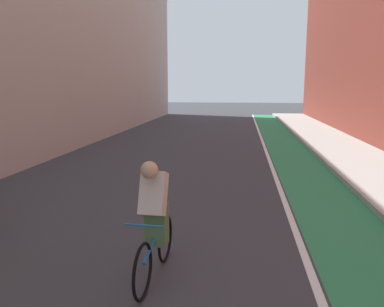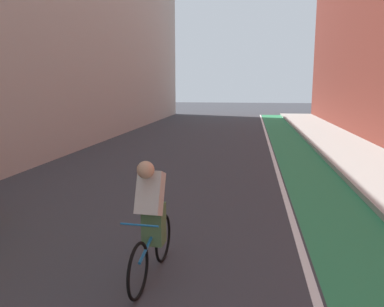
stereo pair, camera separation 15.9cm
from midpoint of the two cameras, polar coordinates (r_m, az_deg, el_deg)
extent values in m
plane|color=#38383D|center=(11.41, -2.34, -3.02)|extent=(96.01, 96.01, 0.00)
cube|color=#2D8451|center=(13.34, 14.87, -1.45)|extent=(1.60, 43.64, 0.00)
cube|color=white|center=(13.24, 11.01, -1.37)|extent=(0.12, 43.64, 0.00)
cube|color=#A8A59E|center=(13.77, 23.54, -1.31)|extent=(2.58, 43.64, 0.14)
torus|color=black|center=(4.94, -8.15, -16.64)|extent=(0.09, 0.70, 0.70)
torus|color=black|center=(5.85, -4.72, -12.20)|extent=(0.09, 0.70, 0.70)
cylinder|color=#1966A5|center=(5.30, -6.32, -12.07)|extent=(0.10, 0.96, 0.33)
cylinder|color=#1966A5|center=(5.44, -5.75, -10.59)|extent=(0.04, 0.12, 0.55)
cylinder|color=#1966A5|center=(4.79, -8.00, -10.33)|extent=(0.48, 0.06, 0.02)
cube|color=#4C7247|center=(5.34, -6.01, -10.17)|extent=(0.30, 0.26, 0.56)
cube|color=beige|center=(5.09, -6.53, -5.78)|extent=(0.35, 0.42, 0.60)
sphere|color=tan|center=(4.86, -7.16, -2.40)|extent=(0.22, 0.22, 0.22)
cube|color=#1E598C|center=(5.20, -6.12, -5.21)|extent=(0.28, 0.29, 0.39)
camera|label=1|loc=(0.08, -90.67, -0.12)|focal=36.65mm
camera|label=2|loc=(0.08, 89.33, 0.12)|focal=36.65mm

